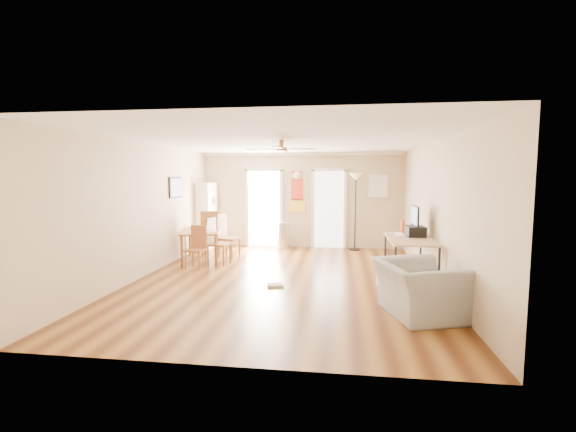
# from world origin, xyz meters

# --- Properties ---
(floor) EXTENTS (7.00, 7.00, 0.00)m
(floor) POSITION_xyz_m (0.00, 0.00, 0.00)
(floor) COLOR brown
(floor) RESTS_ON ground
(ceiling) EXTENTS (5.50, 7.00, 0.00)m
(ceiling) POSITION_xyz_m (0.00, 0.00, 2.60)
(ceiling) COLOR silver
(ceiling) RESTS_ON floor
(wall_back) EXTENTS (5.50, 0.04, 2.60)m
(wall_back) POSITION_xyz_m (0.00, 3.50, 1.30)
(wall_back) COLOR beige
(wall_back) RESTS_ON floor
(wall_front) EXTENTS (5.50, 0.04, 2.60)m
(wall_front) POSITION_xyz_m (0.00, -3.50, 1.30)
(wall_front) COLOR beige
(wall_front) RESTS_ON floor
(wall_left) EXTENTS (0.04, 7.00, 2.60)m
(wall_left) POSITION_xyz_m (-2.75, 0.00, 1.30)
(wall_left) COLOR beige
(wall_left) RESTS_ON floor
(wall_right) EXTENTS (0.04, 7.00, 2.60)m
(wall_right) POSITION_xyz_m (2.75, 0.00, 1.30)
(wall_right) COLOR beige
(wall_right) RESTS_ON floor
(crown_molding) EXTENTS (5.50, 7.00, 0.08)m
(crown_molding) POSITION_xyz_m (0.00, 0.00, 2.56)
(crown_molding) COLOR white
(crown_molding) RESTS_ON wall_back
(kitchen_doorway) EXTENTS (0.90, 0.10, 2.10)m
(kitchen_doorway) POSITION_xyz_m (-1.05, 3.48, 1.05)
(kitchen_doorway) COLOR white
(kitchen_doorway) RESTS_ON wall_back
(bathroom_doorway) EXTENTS (0.80, 0.10, 2.10)m
(bathroom_doorway) POSITION_xyz_m (0.75, 3.48, 1.05)
(bathroom_doorway) COLOR white
(bathroom_doorway) RESTS_ON wall_back
(wall_decal) EXTENTS (0.46, 0.03, 1.10)m
(wall_decal) POSITION_xyz_m (-0.13, 3.48, 1.55)
(wall_decal) COLOR red
(wall_decal) RESTS_ON wall_back
(ac_grille) EXTENTS (0.50, 0.04, 0.60)m
(ac_grille) POSITION_xyz_m (2.05, 3.47, 1.70)
(ac_grille) COLOR white
(ac_grille) RESTS_ON wall_back
(framed_poster) EXTENTS (0.04, 0.66, 0.48)m
(framed_poster) POSITION_xyz_m (-2.73, 1.40, 1.70)
(framed_poster) COLOR black
(framed_poster) RESTS_ON wall_left
(ceiling_fan) EXTENTS (1.24, 1.24, 0.20)m
(ceiling_fan) POSITION_xyz_m (0.00, -0.30, 2.43)
(ceiling_fan) COLOR #593819
(ceiling_fan) RESTS_ON ceiling
(bookshelf) EXTENTS (0.52, 0.86, 1.78)m
(bookshelf) POSITION_xyz_m (-2.55, 3.01, 0.89)
(bookshelf) COLOR white
(bookshelf) RESTS_ON floor
(dining_table) EXTENTS (1.17, 1.58, 0.71)m
(dining_table) POSITION_xyz_m (-2.15, 1.48, 0.35)
(dining_table) COLOR #9A5D31
(dining_table) RESTS_ON floor
(dining_chair_right_a) EXTENTS (0.52, 0.52, 1.04)m
(dining_chair_right_a) POSITION_xyz_m (-1.60, 1.83, 0.52)
(dining_chair_right_a) COLOR #985831
(dining_chair_right_a) RESTS_ON floor
(dining_chair_right_b) EXTENTS (0.48, 0.48, 1.03)m
(dining_chair_right_b) POSITION_xyz_m (-1.60, 1.05, 0.51)
(dining_chair_right_b) COLOR #A37134
(dining_chair_right_b) RESTS_ON floor
(dining_chair_near) EXTENTS (0.42, 0.42, 0.90)m
(dining_chair_near) POSITION_xyz_m (-1.98, 0.61, 0.45)
(dining_chair_near) COLOR #9C5E32
(dining_chair_near) RESTS_ON floor
(dining_chair_far) EXTENTS (0.53, 0.53, 1.10)m
(dining_chair_far) POSITION_xyz_m (-2.16, 2.16, 0.55)
(dining_chair_far) COLOR #965F30
(dining_chair_far) RESTS_ON floor
(trash_can) EXTENTS (0.35, 0.35, 0.72)m
(trash_can) POSITION_xyz_m (-0.48, 3.19, 0.36)
(trash_can) COLOR silver
(trash_can) RESTS_ON floor
(torchiere_lamp) EXTENTS (0.41, 0.41, 2.04)m
(torchiere_lamp) POSITION_xyz_m (1.45, 3.20, 1.02)
(torchiere_lamp) COLOR black
(torchiere_lamp) RESTS_ON floor
(computer_desk) EXTENTS (0.77, 1.55, 0.83)m
(computer_desk) POSITION_xyz_m (2.31, 0.04, 0.41)
(computer_desk) COLOR tan
(computer_desk) RESTS_ON floor
(imac) EXTENTS (0.14, 0.61, 0.57)m
(imac) POSITION_xyz_m (2.47, 0.43, 1.11)
(imac) COLOR black
(imac) RESTS_ON computer_desk
(keyboard) EXTENTS (0.16, 0.43, 0.02)m
(keyboard) POSITION_xyz_m (2.20, 0.46, 0.84)
(keyboard) COLOR silver
(keyboard) RESTS_ON computer_desk
(printer) EXTENTS (0.35, 0.40, 0.19)m
(printer) POSITION_xyz_m (2.45, 0.27, 0.93)
(printer) COLOR black
(printer) RESTS_ON computer_desk
(orange_bottle) EXTENTS (0.08, 0.08, 0.25)m
(orange_bottle) POSITION_xyz_m (2.30, 0.78, 0.95)
(orange_bottle) COLOR #DB4113
(orange_bottle) RESTS_ON computer_desk
(wastebasket_a) EXTENTS (0.30, 0.30, 0.27)m
(wastebasket_a) POSITION_xyz_m (1.83, -0.14, 0.14)
(wastebasket_a) COLOR white
(wastebasket_a) RESTS_ON floor
(floor_cloth) EXTENTS (0.33, 0.28, 0.04)m
(floor_cloth) POSITION_xyz_m (-0.08, -0.51, 0.02)
(floor_cloth) COLOR #AAA9A4
(floor_cloth) RESTS_ON floor
(armchair) EXTENTS (1.30, 1.40, 0.75)m
(armchair) POSITION_xyz_m (2.15, -1.69, 0.38)
(armchair) COLOR gray
(armchair) RESTS_ON floor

